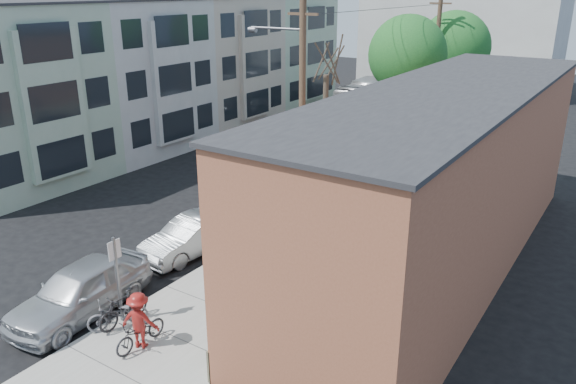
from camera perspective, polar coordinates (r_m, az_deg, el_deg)
The scene contains 27 objects.
ground at distance 22.46m, azimuth -12.21°, elevation -6.16°, with size 120.00×120.00×0.00m, color black.
sidewalk at distance 28.66m, azimuth 9.76°, elevation 0.09°, with size 4.50×58.00×0.15m, color #A4A197.
cafe_building at distance 20.74m, azimuth 15.47°, elevation 1.18°, with size 6.60×20.20×6.61m.
apartment_row at distance 38.85m, azimuth -10.56°, elevation 12.08°, with size 6.30×32.00×9.00m.
end_cap_building at distance 58.41m, azimuth 17.20°, elevation 15.69°, with size 18.00×8.00×12.00m, color #B7B6B1.
sign_post at distance 17.57m, azimuth -16.98°, elevation -7.75°, with size 0.07×0.45×2.80m.
parking_meter_near at distance 21.75m, azimuth -5.14°, elevation -3.80°, with size 0.14×0.14×1.24m.
parking_meter_far at distance 26.63m, azimuth 3.29°, elevation 0.86°, with size 0.14×0.14×1.24m.
utility_pole_near at distance 23.73m, azimuth 1.33°, elevation 9.55°, with size 3.57×0.28×10.00m.
utility_pole_far at distance 38.40m, azimuth 14.76°, elevation 12.95°, with size 1.80×0.28×10.00m.
tree_bare at distance 25.18m, azimuth 3.74°, elevation 4.95°, with size 0.24×0.24×6.07m.
tree_leafy_mid at distance 32.75m, azimuth 12.03°, elevation 13.50°, with size 4.34×4.34×8.23m.
tree_leafy_far at distance 40.56m, azimuth 16.49°, elevation 13.90°, with size 4.83×4.83×8.14m.
patio_chair_a at distance 16.66m, azimuth -4.96°, elevation -13.49°, with size 0.50×0.50×0.88m, color #134619, non-canonical shape.
patio_chair_b at distance 16.33m, azimuth -5.80°, elevation -14.29°, with size 0.50×0.50×0.88m, color #134619, non-canonical shape.
patron_grey at distance 18.04m, azimuth -3.70°, elevation -8.70°, with size 0.69×0.46×1.90m, color gray.
patron_green at distance 19.76m, azimuth 0.24°, elevation -6.58°, with size 0.73×0.57×1.50m, color #377930.
cyclist at distance 16.67m, azimuth -14.86°, elevation -12.49°, with size 1.10×0.63×1.70m, color maroon.
cyclist_bike at distance 16.88m, azimuth -14.74°, elevation -13.61°, with size 0.60×1.73×0.91m, color black.
parked_bike_a at distance 17.96m, azimuth -16.39°, elevation -11.25°, with size 0.50×1.78×1.07m, color black.
parked_bike_b at distance 17.82m, azimuth -16.92°, elevation -11.84°, with size 0.62×1.78×0.94m, color slate.
car_0 at distance 19.01m, azimuth -20.37°, elevation -9.34°, with size 1.98×4.92×1.68m, color #B3B6BB.
car_1 at distance 22.05m, azimuth -9.69°, elevation -4.42°, with size 1.53×4.39×1.45m, color #9A9FA1.
car_2 at distance 27.24m, azimuth 0.44°, elevation 1.01°, with size 2.33×5.74×1.66m, color black.
car_3 at distance 32.43m, azimuth 5.58°, elevation 3.91°, with size 2.44×5.29×1.47m, color #B6B8BF.
car_4 at distance 37.08m, azimuth 10.21°, elevation 5.86°, with size 1.66×4.77×1.57m, color #B9BCC2.
bus at distance 44.78m, azimuth 9.13°, elevation 9.44°, with size 2.66×11.39×3.17m, color silver.
Camera 1 is at (14.71, -13.84, 9.84)m, focal length 35.00 mm.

